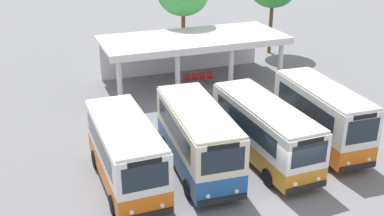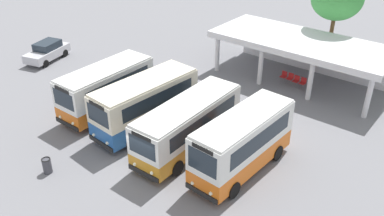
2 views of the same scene
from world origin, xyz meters
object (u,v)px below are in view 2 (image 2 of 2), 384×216
at_px(waiting_chair_middle_seat, 296,80).
at_px(litter_bin_apron, 47,165).
at_px(parked_car_flank, 47,51).
at_px(waiting_chair_end_by_column, 284,76).
at_px(waiting_chair_second_from_end, 290,78).
at_px(waiting_chair_fourth_seat, 303,82).
at_px(city_bus_second_in_row, 145,102).
at_px(city_bus_nearest_orange, 106,87).
at_px(city_bus_fourth_amber, 243,141).
at_px(city_bus_middle_cream, 188,124).

xyz_separation_m(waiting_chair_middle_seat, litter_bin_apron, (-5.82, -18.02, -0.07)).
xyz_separation_m(parked_car_flank, waiting_chair_end_by_column, (18.09, 8.87, -0.30)).
height_order(waiting_chair_second_from_end, waiting_chair_fourth_seat, same).
height_order(city_bus_second_in_row, litter_bin_apron, city_bus_second_in_row).
bearing_deg(waiting_chair_end_by_column, waiting_chair_second_from_end, -0.69).
xyz_separation_m(city_bus_nearest_orange, city_bus_fourth_amber, (10.64, 0.13, 0.11)).
relative_size(waiting_chair_end_by_column, waiting_chair_second_from_end, 1.00).
height_order(city_bus_nearest_orange, waiting_chair_middle_seat, city_bus_nearest_orange).
distance_m(city_bus_nearest_orange, city_bus_fourth_amber, 10.64).
relative_size(city_bus_nearest_orange, city_bus_fourth_amber, 1.00).
relative_size(waiting_chair_end_by_column, waiting_chair_middle_seat, 1.00).
relative_size(city_bus_middle_cream, waiting_chair_middle_seat, 9.05).
bearing_deg(waiting_chair_second_from_end, city_bus_second_in_row, -110.53).
relative_size(waiting_chair_second_from_end, litter_bin_apron, 0.96).
bearing_deg(city_bus_second_in_row, litter_bin_apron, -98.36).
distance_m(city_bus_fourth_amber, waiting_chair_second_from_end, 11.80).
distance_m(city_bus_fourth_amber, litter_bin_apron, 10.62).
height_order(city_bus_middle_cream, waiting_chair_fourth_seat, city_bus_middle_cream).
bearing_deg(city_bus_second_in_row, city_bus_fourth_amber, 0.36).
bearing_deg(waiting_chair_end_by_column, litter_bin_apron, -104.55).
height_order(city_bus_middle_cream, waiting_chair_end_by_column, city_bus_middle_cream).
xyz_separation_m(waiting_chair_end_by_column, waiting_chair_second_from_end, (0.56, -0.01, 0.00)).
bearing_deg(waiting_chair_second_from_end, city_bus_middle_cream, -93.61).
xyz_separation_m(city_bus_middle_cream, waiting_chair_fourth_seat, (1.85, 11.46, -1.17)).
bearing_deg(litter_bin_apron, city_bus_middle_cream, 55.26).
height_order(parked_car_flank, waiting_chair_end_by_column, parked_car_flank).
relative_size(city_bus_second_in_row, waiting_chair_second_from_end, 8.51).
height_order(parked_car_flank, waiting_chair_fourth_seat, parked_car_flank).
distance_m(city_bus_middle_cream, litter_bin_apron, 8.05).
height_order(city_bus_fourth_amber, waiting_chair_middle_seat, city_bus_fourth_amber).
bearing_deg(city_bus_middle_cream, waiting_chair_fourth_seat, 80.85).
relative_size(city_bus_fourth_amber, parked_car_flank, 1.56).
relative_size(city_bus_fourth_amber, waiting_chair_second_from_end, 8.05).
relative_size(city_bus_nearest_orange, parked_car_flank, 1.56).
relative_size(parked_car_flank, waiting_chair_second_from_end, 5.17).
bearing_deg(city_bus_fourth_amber, parked_car_flank, 173.31).
height_order(waiting_chair_end_by_column, litter_bin_apron, litter_bin_apron).
bearing_deg(city_bus_middle_cream, waiting_chair_end_by_column, 89.14).
bearing_deg(waiting_chair_second_from_end, parked_car_flank, -154.56).
xyz_separation_m(city_bus_second_in_row, litter_bin_apron, (-0.99, -6.71, -1.36)).
height_order(parked_car_flank, waiting_chair_second_from_end, parked_car_flank).
bearing_deg(litter_bin_apron, waiting_chair_middle_seat, 72.09).
relative_size(city_bus_middle_cream, waiting_chair_end_by_column, 9.05).
distance_m(waiting_chair_second_from_end, litter_bin_apron, 18.88).
height_order(city_bus_nearest_orange, city_bus_second_in_row, city_bus_second_in_row).
xyz_separation_m(city_bus_fourth_amber, parked_car_flank, (-21.46, 2.52, -1.04)).
distance_m(city_bus_second_in_row, waiting_chair_middle_seat, 12.37).
bearing_deg(city_bus_nearest_orange, waiting_chair_fourth_seat, 51.84).
relative_size(parked_car_flank, waiting_chair_middle_seat, 5.17).
xyz_separation_m(waiting_chair_second_from_end, waiting_chair_middle_seat, (0.56, -0.11, 0.00)).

